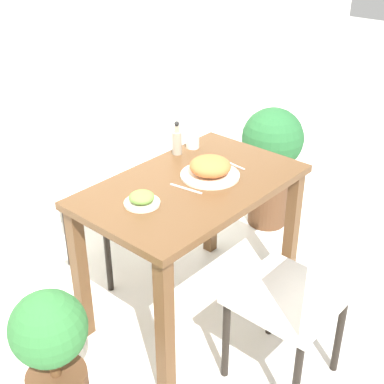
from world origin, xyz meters
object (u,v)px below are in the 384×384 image
sauce_bottle (177,141)px  potted_plant_right (271,155)px  drink_cup (193,141)px  potted_plant_left (52,351)px  chair_far (98,182)px  side_plate (142,199)px  chair_near (305,291)px  food_plate (210,168)px

sauce_bottle → potted_plant_right: bearing=-5.6°
drink_cup → potted_plant_left: size_ratio=0.11×
chair_far → potted_plant_right: chair_far is taller
drink_cup → potted_plant_left: bearing=-166.4°
chair_far → drink_cup: (0.31, -0.44, 0.28)m
drink_cup → sauce_bottle: bearing=175.8°
chair_far → sauce_bottle: size_ratio=5.06×
sauce_bottle → potted_plant_left: sauce_bottle is taller
side_plate → potted_plant_right: side_plate is taller
chair_far → drink_cup: size_ratio=12.80×
chair_near → drink_cup: (0.37, 0.94, 0.28)m
chair_far → side_plate: (-0.29, -0.67, 0.27)m
potted_plant_left → drink_cup: bearing=13.6°
chair_far → potted_plant_left: (-0.86, -0.72, -0.16)m
potted_plant_right → food_plate: bearing=-166.1°
chair_near → food_plate: bearing=-104.6°
food_plate → potted_plant_left: size_ratio=0.46×
drink_cup → sauce_bottle: sauce_bottle is taller
chair_near → potted_plant_left: chair_near is taller
chair_near → sauce_bottle: 1.03m
side_plate → potted_plant_left: 0.71m
chair_far → food_plate: bearing=-81.4°
food_plate → drink_cup: bearing=55.1°
food_plate → sauce_bottle: (0.09, 0.29, 0.03)m
drink_cup → potted_plant_right: (0.68, -0.07, -0.29)m
chair_near → side_plate: bearing=-71.9°
chair_far → potted_plant_right: bearing=-27.3°
chair_near → food_plate: chair_near is taller
food_plate → chair_near: bearing=-104.6°
drink_cup → potted_plant_left: drink_cup is taller
chair_near → food_plate: (0.17, 0.65, 0.28)m
food_plate → potted_plant_right: food_plate is taller
chair_near → potted_plant_right: bearing=-140.3°
chair_near → chair_far: size_ratio=1.00×
chair_far → food_plate: size_ratio=3.19×
chair_far → drink_cup: bearing=-54.9°
chair_near → food_plate: 0.73m
chair_near → potted_plant_left: (-0.80, 0.65, -0.16)m
potted_plant_right → potted_plant_left: bearing=-173.4°
drink_cup → potted_plant_left: (-1.16, -0.28, -0.44)m
side_plate → potted_plant_left: size_ratio=0.25×
chair_near → drink_cup: 1.04m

